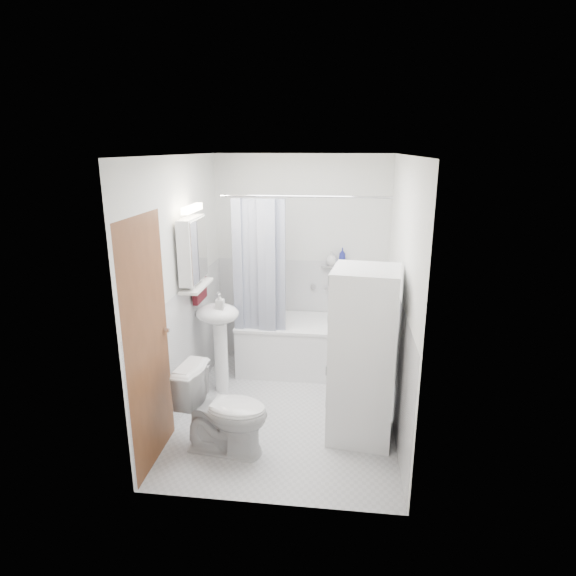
# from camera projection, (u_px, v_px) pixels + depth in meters

# --- Properties ---
(floor) EXTENTS (2.60, 2.60, 0.00)m
(floor) POSITION_uv_depth(u_px,v_px,m) (288.00, 410.00, 4.70)
(floor) COLOR silver
(floor) RESTS_ON ground
(room_walls) EXTENTS (2.60, 2.60, 2.60)m
(room_walls) POSITION_uv_depth(u_px,v_px,m) (288.00, 261.00, 4.28)
(room_walls) COLOR silver
(room_walls) RESTS_ON ground
(wainscot) EXTENTS (1.98, 2.58, 2.58)m
(wainscot) POSITION_uv_depth(u_px,v_px,m) (292.00, 341.00, 4.81)
(wainscot) COLOR silver
(wainscot) RESTS_ON ground
(door) EXTENTS (0.05, 2.00, 2.00)m
(door) POSITION_uv_depth(u_px,v_px,m) (167.00, 330.00, 4.00)
(door) COLOR brown
(door) RESTS_ON ground
(bathtub) EXTENTS (1.52, 0.72, 0.58)m
(bathtub) POSITION_uv_depth(u_px,v_px,m) (306.00, 343.00, 5.47)
(bathtub) COLOR white
(bathtub) RESTS_ON ground
(tub_spout) EXTENTS (0.04, 0.12, 0.04)m
(tub_spout) POSITION_uv_depth(u_px,v_px,m) (326.00, 287.00, 5.60)
(tub_spout) COLOR silver
(tub_spout) RESTS_ON room_walls
(curtain_rod) EXTENTS (1.70, 0.02, 0.02)m
(curtain_rod) POSITION_uv_depth(u_px,v_px,m) (305.00, 196.00, 4.71)
(curtain_rod) COLOR silver
(curtain_rod) RESTS_ON room_walls
(shower_curtain) EXTENTS (0.55, 0.02, 1.45)m
(shower_curtain) POSITION_uv_depth(u_px,v_px,m) (259.00, 269.00, 4.98)
(shower_curtain) COLOR #121D40
(shower_curtain) RESTS_ON curtain_rod
(sink) EXTENTS (0.44, 0.37, 1.04)m
(sink) POSITION_uv_depth(u_px,v_px,m) (219.00, 327.00, 4.89)
(sink) COLOR white
(sink) RESTS_ON ground
(medicine_cabinet) EXTENTS (0.13, 0.50, 0.71)m
(medicine_cabinet) POSITION_uv_depth(u_px,v_px,m) (193.00, 248.00, 4.45)
(medicine_cabinet) COLOR white
(medicine_cabinet) RESTS_ON room_walls
(shelf) EXTENTS (0.18, 0.54, 0.02)m
(shelf) POSITION_uv_depth(u_px,v_px,m) (196.00, 286.00, 4.56)
(shelf) COLOR silver
(shelf) RESTS_ON room_walls
(shower_caddy) EXTENTS (0.22, 0.06, 0.02)m
(shower_caddy) POSITION_uv_depth(u_px,v_px,m) (331.00, 266.00, 5.51)
(shower_caddy) COLOR silver
(shower_caddy) RESTS_ON room_walls
(towel) EXTENTS (0.07, 0.33, 0.80)m
(towel) POSITION_uv_depth(u_px,v_px,m) (198.00, 261.00, 4.75)
(towel) COLOR #4D1021
(towel) RESTS_ON room_walls
(washer_dryer) EXTENTS (0.60, 0.60, 1.53)m
(washer_dryer) POSITION_uv_depth(u_px,v_px,m) (363.00, 355.00, 4.08)
(washer_dryer) COLOR white
(washer_dryer) RESTS_ON ground
(toilet) EXTENTS (0.80, 0.51, 0.74)m
(toilet) POSITION_uv_depth(u_px,v_px,m) (224.00, 411.00, 3.98)
(toilet) COLOR white
(toilet) RESTS_ON ground
(soap_pump) EXTENTS (0.08, 0.17, 0.08)m
(soap_pump) POSITION_uv_depth(u_px,v_px,m) (220.00, 307.00, 4.75)
(soap_pump) COLOR gray
(soap_pump) RESTS_ON sink
(shelf_bottle) EXTENTS (0.07, 0.18, 0.07)m
(shelf_bottle) POSITION_uv_depth(u_px,v_px,m) (191.00, 285.00, 4.40)
(shelf_bottle) COLOR gray
(shelf_bottle) RESTS_ON shelf
(shelf_cup) EXTENTS (0.10, 0.09, 0.10)m
(shelf_cup) POSITION_uv_depth(u_px,v_px,m) (200.00, 276.00, 4.65)
(shelf_cup) COLOR gray
(shelf_cup) RESTS_ON shelf
(shampoo_a) EXTENTS (0.13, 0.17, 0.13)m
(shampoo_a) POSITION_uv_depth(u_px,v_px,m) (332.00, 260.00, 5.49)
(shampoo_a) COLOR gray
(shampoo_a) RESTS_ON shower_caddy
(shampoo_b) EXTENTS (0.08, 0.21, 0.08)m
(shampoo_b) POSITION_uv_depth(u_px,v_px,m) (342.00, 262.00, 5.49)
(shampoo_b) COLOR navy
(shampoo_b) RESTS_ON shower_caddy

